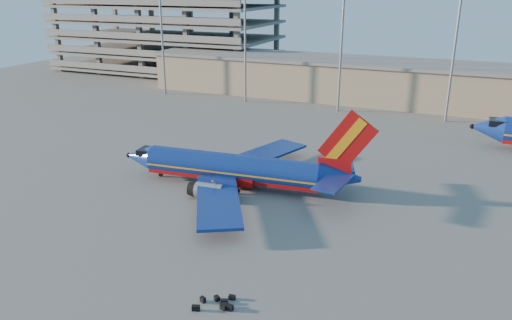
% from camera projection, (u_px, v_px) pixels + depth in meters
% --- Properties ---
extents(ground, '(220.00, 220.00, 0.00)m').
position_uv_depth(ground, '(277.00, 205.00, 56.72)').
color(ground, slate).
rests_on(ground, ground).
extents(terminal_building, '(122.00, 16.00, 8.50)m').
position_uv_depth(terminal_building, '(426.00, 84.00, 101.65)').
color(terminal_building, '#9F886D').
rests_on(terminal_building, ground).
extents(parking_garage, '(62.00, 32.00, 21.40)m').
position_uv_depth(parking_garage, '(167.00, 28.00, 140.00)').
color(parking_garage, slate).
rests_on(parking_garage, ground).
extents(light_mast_row, '(101.60, 1.60, 28.65)m').
position_uv_depth(light_mast_row, '(398.00, 20.00, 88.70)').
color(light_mast_row, gray).
rests_on(light_mast_row, ground).
extents(aircraft_main, '(31.97, 30.64, 10.83)m').
position_uv_depth(aircraft_main, '(238.00, 169.00, 61.16)').
color(aircraft_main, navy).
rests_on(aircraft_main, ground).
extents(luggage_pile, '(2.99, 2.84, 0.45)m').
position_uv_depth(luggage_pile, '(218.00, 304.00, 39.01)').
color(luggage_pile, black).
rests_on(luggage_pile, ground).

